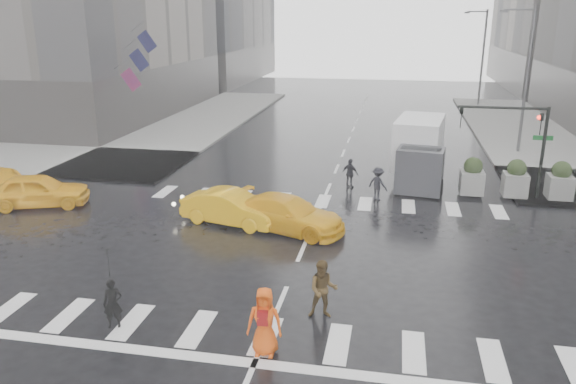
% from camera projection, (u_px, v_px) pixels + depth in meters
% --- Properties ---
extents(ground, '(120.00, 120.00, 0.00)m').
position_uv_depth(ground, '(302.00, 251.00, 21.13)').
color(ground, black).
rests_on(ground, ground).
extents(sidewalk_nw, '(35.00, 35.00, 0.15)m').
position_uv_depth(sidewalk_nw, '(79.00, 135.00, 41.02)').
color(sidewalk_nw, slate).
rests_on(sidewalk_nw, ground).
extents(road_markings, '(18.00, 48.00, 0.01)m').
position_uv_depth(road_markings, '(302.00, 251.00, 21.13)').
color(road_markings, silver).
rests_on(road_markings, ground).
extents(traffic_signal_pole, '(4.45, 0.42, 4.50)m').
position_uv_depth(traffic_signal_pole, '(522.00, 134.00, 26.03)').
color(traffic_signal_pole, black).
rests_on(traffic_signal_pole, ground).
extents(street_lamp_near, '(2.15, 0.22, 9.00)m').
position_uv_depth(street_lamp_near, '(525.00, 75.00, 34.53)').
color(street_lamp_near, '#59595B').
rests_on(street_lamp_near, ground).
extents(street_lamp_far, '(2.15, 0.22, 9.00)m').
position_uv_depth(street_lamp_far, '(482.00, 54.00, 53.25)').
color(street_lamp_far, '#59595B').
rests_on(street_lamp_far, ground).
extents(planter_west, '(1.10, 1.10, 1.80)m').
position_uv_depth(planter_west, '(472.00, 177.00, 27.24)').
color(planter_west, slate).
rests_on(planter_west, ground).
extents(planter_mid, '(1.10, 1.10, 1.80)m').
position_uv_depth(planter_mid, '(516.00, 179.00, 26.88)').
color(planter_mid, slate).
rests_on(planter_mid, ground).
extents(planter_east, '(1.10, 1.10, 1.80)m').
position_uv_depth(planter_east, '(560.00, 181.00, 26.52)').
color(planter_east, slate).
rests_on(planter_east, ground).
extents(flag_cluster, '(2.87, 3.06, 4.69)m').
position_uv_depth(flag_cluster, '(135.00, 57.00, 39.48)').
color(flag_cluster, '#59595B').
rests_on(flag_cluster, ground).
extents(pedestrian_black, '(1.22, 1.23, 2.43)m').
position_uv_depth(pedestrian_black, '(110.00, 273.00, 15.49)').
color(pedestrian_black, black).
rests_on(pedestrian_black, ground).
extents(pedestrian_brown, '(0.94, 0.78, 1.77)m').
position_uv_depth(pedestrian_brown, '(323.00, 289.00, 16.26)').
color(pedestrian_brown, '#48361A').
rests_on(pedestrian_brown, ground).
extents(pedestrian_orange, '(0.95, 0.65, 1.88)m').
position_uv_depth(pedestrian_orange, '(265.00, 321.00, 14.45)').
color(pedestrian_orange, '#E75110').
rests_on(pedestrian_orange, ground).
extents(pedestrian_far_a, '(1.04, 0.86, 1.53)m').
position_uv_depth(pedestrian_far_a, '(350.00, 173.00, 28.60)').
color(pedestrian_far_a, black).
rests_on(pedestrian_far_a, ground).
extents(pedestrian_far_b, '(1.18, 1.03, 1.60)m').
position_uv_depth(pedestrian_far_b, '(378.00, 184.00, 26.73)').
color(pedestrian_far_b, black).
rests_on(pedestrian_far_b, ground).
extents(taxi_front, '(4.86, 3.23, 1.54)m').
position_uv_depth(taxi_front, '(38.00, 190.00, 25.82)').
color(taxi_front, '#FFB50D').
rests_on(taxi_front, ground).
extents(taxi_mid, '(4.56, 2.50, 1.43)m').
position_uv_depth(taxi_mid, '(232.00, 208.00, 23.67)').
color(taxi_mid, '#FFB50D').
rests_on(taxi_mid, ground).
extents(taxi_rear, '(4.73, 3.24, 1.42)m').
position_uv_depth(taxi_rear, '(287.00, 214.00, 22.96)').
color(taxi_rear, '#FFB50D').
rests_on(taxi_rear, ground).
extents(box_truck, '(2.29, 6.11, 3.25)m').
position_uv_depth(box_truck, '(419.00, 149.00, 29.47)').
color(box_truck, silver).
rests_on(box_truck, ground).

